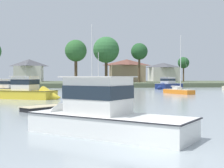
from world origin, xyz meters
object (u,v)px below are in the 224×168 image
Objects in this scene: cruiser_green at (14,87)px; cruiser_white at (92,120)px; cruiser_navy at (167,86)px; dinghy_black at (43,109)px; cruiser_yellow at (29,94)px; cruiser_sand at (8,90)px; sailboat_teal at (90,89)px; sailboat_orange at (178,93)px; mooring_buoy_green at (69,93)px.

cruiser_white is at bearing -75.77° from cruiser_green.
cruiser_white is 62.38m from cruiser_navy.
cruiser_yellow is at bearing 102.01° from dinghy_black.
cruiser_white reaches higher than cruiser_sand.
dinghy_black is 41.13m from sailboat_teal.
cruiser_sand is 1.03× the size of cruiser_navy.
cruiser_sand is 16.02m from cruiser_green.
cruiser_white is at bearing -110.79° from cruiser_navy.
sailboat_teal is 1.38× the size of cruiser_yellow.
cruiser_yellow reaches higher than cruiser_green.
cruiser_sand is at bearing 111.79° from cruiser_yellow.
cruiser_white is (14.76, -58.19, 0.12)m from cruiser_green.
cruiser_white is at bearing -72.25° from dinghy_black.
sailboat_teal is 20.49m from cruiser_navy.
cruiser_green is at bearing 104.01° from cruiser_yellow.
cruiser_yellow is at bearing -158.82° from sailboat_orange.
cruiser_green is 31.65m from cruiser_yellow.
cruiser_navy is at bearing 36.27° from mooring_buoy_green.
mooring_buoy_green is at bearing -53.36° from cruiser_green.
cruiser_green is 21.73m from mooring_buoy_green.
cruiser_sand is 18.52m from sailboat_teal.
cruiser_sand is 0.61× the size of sailboat_teal.
sailboat_teal is (6.28, 40.65, 0.16)m from dinghy_black.
cruiser_navy is at bearing 17.08° from sailboat_teal.
sailboat_orange is 21.71m from cruiser_navy.
sailboat_teal is at bearing 68.75° from cruiser_yellow.
sailboat_orange is 1.18× the size of cruiser_navy.
cruiser_green is at bearing 161.21° from sailboat_teal.
sailboat_orange is at bearing 21.18° from cruiser_yellow.
sailboat_teal is (-15.13, 15.22, 0.08)m from sailboat_orange.
cruiser_navy reaches higher than cruiser_white.
cruiser_sand is 0.85× the size of cruiser_yellow.
cruiser_green is at bearing 103.34° from dinghy_black.
sailboat_teal reaches higher than mooring_buoy_green.
cruiser_green is 1.05× the size of cruiser_white.
sailboat_teal is at bearing 134.82° from sailboat_orange.
dinghy_black is 0.43× the size of cruiser_white.
cruiser_yellow is (-24.78, -9.60, 0.44)m from sailboat_orange.
cruiser_sand is 18.35× the size of mooring_buoy_green.
cruiser_yellow is 21.67× the size of mooring_buoy_green.
dinghy_black is at bearing 107.75° from cruiser_white.
cruiser_navy is (36.90, 0.13, 0.11)m from cruiser_green.
cruiser_green is at bearing 96.28° from cruiser_sand.
sailboat_orange is at bearing -45.18° from sailboat_teal.
cruiser_sand reaches higher than mooring_buoy_green.
sailboat_teal is 52.36m from cruiser_white.
sailboat_orange is (21.41, 25.43, 0.08)m from dinghy_black.
cruiser_yellow is at bearing 104.48° from cruiser_white.
sailboat_orange reaches higher than cruiser_green.
cruiser_green is 18.29m from sailboat_teal.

